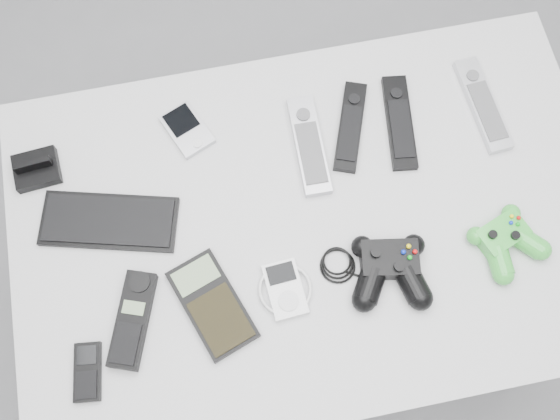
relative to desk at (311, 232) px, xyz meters
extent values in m
plane|color=slate|center=(-0.07, -0.09, -0.69)|extent=(3.50, 3.50, 0.00)
cube|color=#B1B1B3|center=(0.00, 0.00, 0.05)|extent=(1.12, 0.72, 0.03)
cylinder|color=black|center=(0.51, -0.31, -0.33)|extent=(0.04, 0.04, 0.72)
cylinder|color=black|center=(-0.51, 0.31, -0.33)|extent=(0.04, 0.04, 0.72)
cylinder|color=black|center=(0.51, 0.31, -0.33)|extent=(0.04, 0.04, 0.72)
cube|color=black|center=(-0.37, 0.07, 0.07)|extent=(0.27, 0.17, 0.02)
cube|color=black|center=(-0.49, 0.20, 0.09)|extent=(0.09, 0.08, 0.05)
cube|color=#A7A7AE|center=(-0.20, 0.23, 0.07)|extent=(0.10, 0.12, 0.02)
cube|color=#A7A7AE|center=(0.03, 0.15, 0.08)|extent=(0.06, 0.21, 0.02)
cube|color=black|center=(0.11, 0.17, 0.07)|extent=(0.11, 0.19, 0.02)
cube|color=black|center=(0.21, 0.16, 0.07)|extent=(0.07, 0.20, 0.02)
cube|color=#AFB0B6|center=(0.38, 0.17, 0.08)|extent=(0.06, 0.21, 0.02)
cube|color=black|center=(-0.44, -0.19, 0.07)|extent=(0.06, 0.10, 0.02)
cube|color=black|center=(-0.35, -0.12, 0.08)|extent=(0.11, 0.18, 0.03)
cube|color=black|center=(-0.21, -0.12, 0.07)|extent=(0.15, 0.20, 0.02)
cube|color=silver|center=(-0.08, -0.12, 0.07)|extent=(0.10, 0.11, 0.02)
camera|label=1|loc=(-0.13, -0.36, 1.22)|focal=42.00mm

